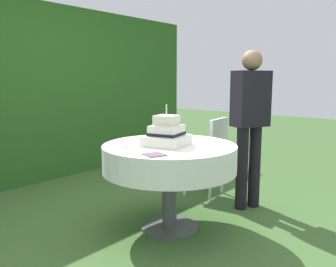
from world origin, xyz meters
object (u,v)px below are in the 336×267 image
Objects in this scene: serving_plate_near at (125,146)px; napkin_stack at (155,155)px; serving_plate_far at (210,141)px; garden_chair at (210,149)px; cake_table at (169,158)px; wedding_cake at (166,134)px; standing_person at (250,118)px.

serving_plate_near is 0.73× the size of napkin_stack.
serving_plate_far is 0.78m from garden_chair.
serving_plate_near is at bearing 79.37° from napkin_stack.
cake_table is 8.20× the size of napkin_stack.
serving_plate_near reaches higher than napkin_stack.
wedding_cake is (-0.04, -0.00, 0.22)m from cake_table.
serving_plate_far is 0.59m from standing_person.
standing_person reaches higher than napkin_stack.
cake_table is at bearing 163.24° from standing_person.
napkin_stack is at bearing -154.35° from cake_table.
wedding_cake is at bearing -178.12° from cake_table.
serving_plate_far is (0.36, -0.17, 0.13)m from cake_table.
garden_chair is 0.56× the size of standing_person.
cake_table is 9.92× the size of serving_plate_far.
napkin_stack is at bearing -178.76° from serving_plate_far.
serving_plate_near is at bearing 146.18° from cake_table.
standing_person is (0.92, -0.28, 0.29)m from cake_table.
serving_plate_near is at bearing -179.26° from garden_chair.
standing_person is (1.32, -0.09, 0.16)m from napkin_stack.
serving_plate_far is at bearing -23.01° from wedding_cake.
napkin_stack is 0.09× the size of standing_person.
serving_plate_near is (-0.32, 0.22, 0.13)m from cake_table.
napkin_stack is at bearing -151.80° from wedding_cake.
wedding_cake is at bearing 28.20° from napkin_stack.
cake_table is at bearing 25.65° from napkin_stack.
garden_chair is (0.62, 0.41, -0.23)m from serving_plate_far.
garden_chair is at bearing 0.74° from serving_plate_near.
wedding_cake reaches higher than napkin_stack.
standing_person is at bearing -10.45° from serving_plate_far.
napkin_stack is (-0.35, -0.19, -0.09)m from wedding_cake.
standing_person is at bearing -15.95° from wedding_cake.
wedding_cake is 0.41m from napkin_stack.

